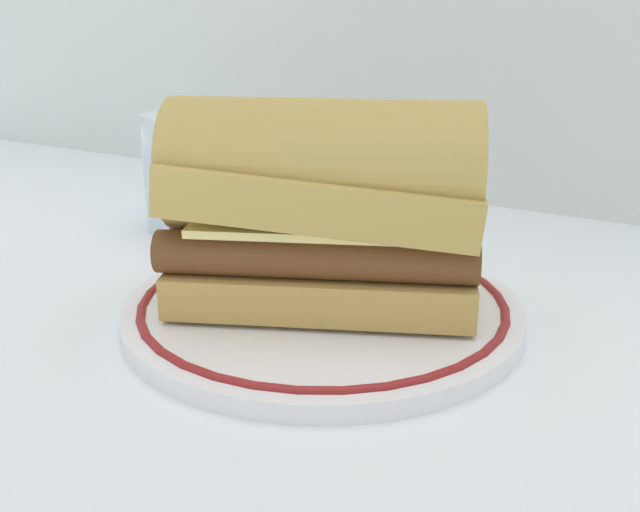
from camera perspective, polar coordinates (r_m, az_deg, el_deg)
ground_plane at (r=0.50m, az=-1.75°, el=-4.33°), size 1.50×1.50×0.00m
plate at (r=0.49m, az=0.00°, el=-4.12°), size 0.26×0.26×0.01m
sausage_sandwich at (r=0.46m, az=0.00°, el=3.96°), size 0.21×0.16×0.13m
drinking_glass at (r=0.68m, az=-10.63°, el=5.74°), size 0.06×0.06×0.10m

